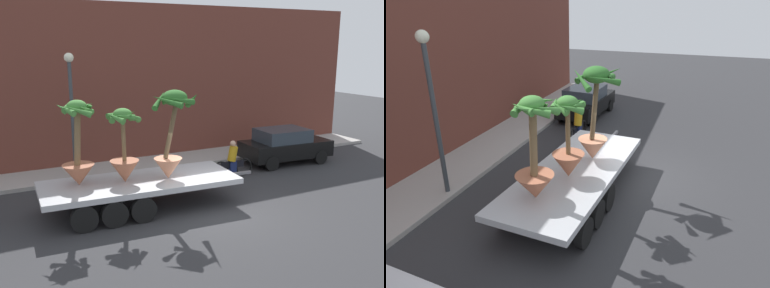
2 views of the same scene
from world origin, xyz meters
The scene contains 10 objects.
ground_plane centered at (0.00, 0.00, 0.00)m, with size 60.00×60.00×0.00m, color #2D2D30.
sidewalk centered at (0.00, 6.10, 0.07)m, with size 24.00×2.20×0.15m, color #A39E99.
building_facade centered at (0.00, 7.80, 3.52)m, with size 24.00×1.20×7.04m, color brown.
flatbed_trailer centered at (-2.37, 1.51, 0.78)m, with size 7.41×2.79×0.98m.
potted_palm_rear centered at (-2.62, 1.51, 1.95)m, with size 1.19×1.13×2.39m.
potted_palm_middle centered at (-3.97, 1.87, 2.07)m, with size 1.23×1.18×2.68m.
potted_palm_front centered at (-1.10, 1.23, 2.42)m, with size 1.60×1.60×2.90m.
cyclist centered at (2.44, 3.06, 0.67)m, with size 1.84×0.36×1.54m.
parked_car centered at (5.69, 3.80, 0.83)m, with size 4.12×2.07×1.58m.
street_lamp centered at (-3.38, 5.30, 3.23)m, with size 0.36×0.36×4.83m.
Camera 2 is at (-10.90, -1.80, 5.73)m, focal length 32.60 mm.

